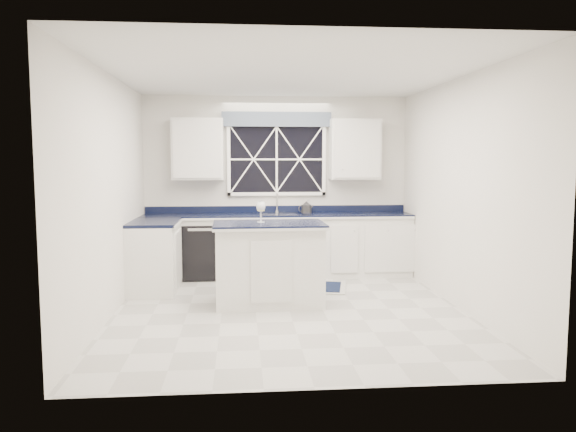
{
  "coord_description": "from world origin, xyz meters",
  "views": [
    {
      "loc": [
        -0.56,
        -6.34,
        1.75
      ],
      "look_at": [
        0.02,
        0.4,
        1.07
      ],
      "focal_mm": 35.0,
      "sensor_mm": 36.0,
      "label": 1
    }
  ],
  "objects": [
    {
      "name": "kettle",
      "position": [
        0.44,
        2.05,
        1.02
      ],
      "size": [
        0.24,
        0.2,
        0.18
      ],
      "rotation": [
        0.0,
        0.0,
        0.36
      ],
      "color": "#313133",
      "rests_on": "countertop"
    },
    {
      "name": "countertop",
      "position": [
        0.0,
        1.95,
        0.92
      ],
      "size": [
        3.98,
        0.64,
        0.04
      ],
      "primitive_type": "cube",
      "color": "black",
      "rests_on": "base_cabinets"
    },
    {
      "name": "faucet",
      "position": [
        0.0,
        2.14,
        1.1
      ],
      "size": [
        0.05,
        0.2,
        0.3
      ],
      "color": "#AEAFB1",
      "rests_on": "countertop"
    },
    {
      "name": "soap_bottle",
      "position": [
        0.47,
        2.14,
        1.04
      ],
      "size": [
        0.1,
        0.1,
        0.2
      ],
      "primitive_type": "imported",
      "rotation": [
        0.0,
        0.0,
        0.11
      ],
      "color": "silver",
      "rests_on": "countertop"
    },
    {
      "name": "upper_cabinets",
      "position": [
        0.0,
        2.08,
        1.9
      ],
      "size": [
        3.1,
        0.34,
        0.9
      ],
      "color": "white",
      "rests_on": "ground"
    },
    {
      "name": "wine_glass",
      "position": [
        -0.31,
        0.4,
        1.18
      ],
      "size": [
        0.11,
        0.11,
        0.27
      ],
      "color": "silver",
      "rests_on": "island"
    },
    {
      "name": "back_wall",
      "position": [
        0.0,
        2.25,
        1.35
      ],
      "size": [
        4.0,
        0.1,
        2.7
      ],
      "primitive_type": "cube",
      "color": "silver",
      "rests_on": "ground"
    },
    {
      "name": "rug",
      "position": [
        0.24,
        1.19,
        0.01
      ],
      "size": [
        1.4,
        1.02,
        0.02
      ],
      "rotation": [
        0.0,
        0.0,
        -0.21
      ],
      "color": "#B1B1AC",
      "rests_on": "ground"
    },
    {
      "name": "base_cabinets",
      "position": [
        -0.33,
        1.78,
        0.45
      ],
      "size": [
        3.99,
        1.6,
        0.9
      ],
      "color": "white",
      "rests_on": "ground"
    },
    {
      "name": "window",
      "position": [
        0.0,
        2.2,
        1.83
      ],
      "size": [
        1.65,
        0.09,
        1.26
      ],
      "color": "black",
      "rests_on": "ground"
    },
    {
      "name": "island",
      "position": [
        -0.22,
        0.35,
        0.5
      ],
      "size": [
        1.35,
        0.83,
        0.99
      ],
      "rotation": [
        0.0,
        0.0,
        0.02
      ],
      "color": "white",
      "rests_on": "ground"
    },
    {
      "name": "dishwasher",
      "position": [
        -1.1,
        1.95,
        0.41
      ],
      "size": [
        0.6,
        0.58,
        0.82
      ],
      "primitive_type": "cube",
      "color": "black",
      "rests_on": "ground"
    },
    {
      "name": "ground",
      "position": [
        0.0,
        0.0,
        0.0
      ],
      "size": [
        4.5,
        4.5,
        0.0
      ],
      "primitive_type": "plane",
      "color": "#BBBBB6",
      "rests_on": "ground"
    }
  ]
}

